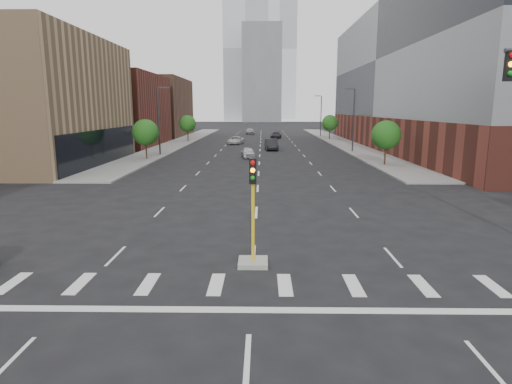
{
  "coord_description": "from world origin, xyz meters",
  "views": [
    {
      "loc": [
        0.37,
        -7.6,
        6.3
      ],
      "look_at": [
        0.08,
        11.76,
        2.5
      ],
      "focal_mm": 30.0,
      "sensor_mm": 36.0,
      "label": 1
    }
  ],
  "objects_px": {
    "car_near_left": "(248,153)",
    "car_mid_right": "(271,144)",
    "median_traffic_signal": "(253,242)",
    "car_deep_right": "(276,135)",
    "car_far_left": "(236,140)",
    "car_distant": "(250,131)"
  },
  "relations": [
    {
      "from": "car_mid_right",
      "to": "car_deep_right",
      "type": "distance_m",
      "value": 25.73
    },
    {
      "from": "car_far_left",
      "to": "car_deep_right",
      "type": "relative_size",
      "value": 1.03
    },
    {
      "from": "car_far_left",
      "to": "car_deep_right",
      "type": "height_order",
      "value": "car_deep_right"
    },
    {
      "from": "car_near_left",
      "to": "car_far_left",
      "type": "relative_size",
      "value": 0.81
    },
    {
      "from": "car_mid_right",
      "to": "car_far_left",
      "type": "xyz_separation_m",
      "value": [
        -6.13,
        10.75,
        -0.16
      ]
    },
    {
      "from": "median_traffic_signal",
      "to": "car_deep_right",
      "type": "xyz_separation_m",
      "value": [
        3.26,
        74.85,
        -0.29
      ]
    },
    {
      "from": "car_far_left",
      "to": "car_deep_right",
      "type": "distance_m",
      "value": 16.78
    },
    {
      "from": "car_near_left",
      "to": "car_mid_right",
      "type": "relative_size",
      "value": 0.78
    },
    {
      "from": "median_traffic_signal",
      "to": "car_far_left",
      "type": "distance_m",
      "value": 60.08
    },
    {
      "from": "car_near_left",
      "to": "car_deep_right",
      "type": "xyz_separation_m",
      "value": [
        4.76,
        36.2,
        0.01
      ]
    },
    {
      "from": "median_traffic_signal",
      "to": "car_mid_right",
      "type": "relative_size",
      "value": 0.87
    },
    {
      "from": "median_traffic_signal",
      "to": "car_mid_right",
      "type": "height_order",
      "value": "median_traffic_signal"
    },
    {
      "from": "car_far_left",
      "to": "car_distant",
      "type": "xyz_separation_m",
      "value": [
        1.7,
        29.45,
        0.1
      ]
    },
    {
      "from": "car_distant",
      "to": "median_traffic_signal",
      "type": "bearing_deg",
      "value": -95.44
    },
    {
      "from": "median_traffic_signal",
      "to": "car_near_left",
      "type": "height_order",
      "value": "median_traffic_signal"
    },
    {
      "from": "car_near_left",
      "to": "car_far_left",
      "type": "xyz_separation_m",
      "value": [
        -2.89,
        21.27,
        0.0
      ]
    },
    {
      "from": "car_near_left",
      "to": "car_mid_right",
      "type": "height_order",
      "value": "car_mid_right"
    },
    {
      "from": "car_mid_right",
      "to": "car_far_left",
      "type": "relative_size",
      "value": 1.05
    },
    {
      "from": "car_near_left",
      "to": "car_deep_right",
      "type": "height_order",
      "value": "car_deep_right"
    },
    {
      "from": "car_distant",
      "to": "car_mid_right",
      "type": "bearing_deg",
      "value": -90.87
    },
    {
      "from": "car_near_left",
      "to": "car_deep_right",
      "type": "bearing_deg",
      "value": 75.3
    },
    {
      "from": "car_mid_right",
      "to": "car_far_left",
      "type": "height_order",
      "value": "car_mid_right"
    }
  ]
}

